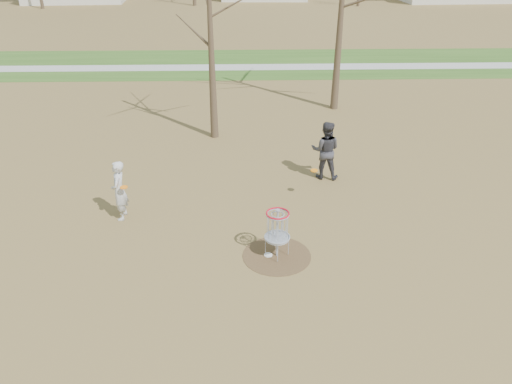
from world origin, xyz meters
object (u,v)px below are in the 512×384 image
disc_grounded (268,255)px  disc_golf_basket (277,226)px  player_standing (119,191)px  player_throwing (325,150)px

disc_grounded → disc_golf_basket: bearing=-3.6°
player_standing → disc_golf_basket: (4.42, -2.07, 0.01)m
player_standing → disc_grounded: 4.76m
player_standing → disc_grounded: (4.20, -2.06, -0.88)m
player_throwing → disc_grounded: size_ratio=9.11×
player_standing → disc_golf_basket: bearing=64.5°
disc_grounded → disc_golf_basket: size_ratio=0.16×
player_standing → player_throwing: 6.83m
disc_grounded → player_throwing: bearing=65.0°
player_standing → player_throwing: bearing=111.4°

